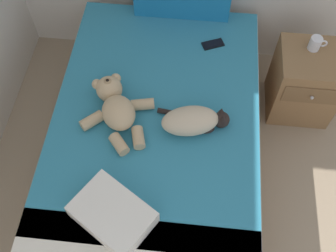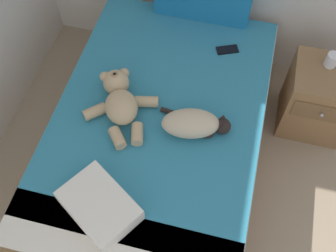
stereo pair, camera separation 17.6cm
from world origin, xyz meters
name	(u,v)px [view 1 (the left image)]	position (x,y,z in m)	size (l,w,h in m)	color
bed	(157,136)	(1.18, 3.51, 0.26)	(1.32, 1.97, 0.53)	olive
cat	(193,121)	(1.41, 3.44, 0.60)	(0.44, 0.26, 0.15)	#C6B293
teddy_bear	(116,106)	(0.94, 3.50, 0.60)	(0.44, 0.54, 0.18)	tan
cell_phone	(213,44)	(1.50, 4.13, 0.53)	(0.16, 0.13, 0.01)	black
throw_pillow	(113,214)	(1.03, 2.84, 0.58)	(0.40, 0.28, 0.11)	white
nightstand	(304,83)	(2.19, 4.06, 0.28)	(0.45, 0.44, 0.56)	olive
mug	(316,43)	(2.18, 4.13, 0.61)	(0.12, 0.08, 0.09)	silver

